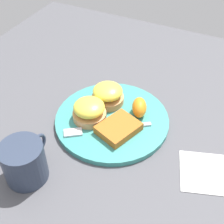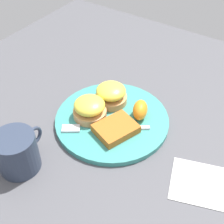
{
  "view_description": "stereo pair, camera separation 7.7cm",
  "coord_description": "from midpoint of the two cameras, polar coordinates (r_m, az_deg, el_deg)",
  "views": [
    {
      "loc": [
        -0.51,
        -0.25,
        0.56
      ],
      "look_at": [
        0.0,
        0.0,
        0.03
      ],
      "focal_mm": 50.0,
      "sensor_mm": 36.0,
      "label": 1
    },
    {
      "loc": [
        -0.47,
        -0.31,
        0.56
      ],
      "look_at": [
        0.0,
        0.0,
        0.03
      ],
      "focal_mm": 50.0,
      "sensor_mm": 36.0,
      "label": 2
    }
  ],
  "objects": [
    {
      "name": "orange_wedge",
      "position": [
        0.78,
        2.22,
        0.73
      ],
      "size": [
        0.07,
        0.06,
        0.04
      ],
      "primitive_type": "ellipsoid",
      "rotation": [
        0.0,
        0.0,
        0.4
      ],
      "color": "orange",
      "rests_on": "plate"
    },
    {
      "name": "hashbrown_patty",
      "position": [
        0.74,
        -1.78,
        -3.11
      ],
      "size": [
        0.11,
        0.1,
        0.02
      ],
      "primitive_type": "cube",
      "rotation": [
        0.0,
        0.0,
        -0.35
      ],
      "color": "#B76121",
      "rests_on": "plate"
    },
    {
      "name": "plate",
      "position": [
        0.79,
        -2.79,
        -1.57
      ],
      "size": [
        0.29,
        0.29,
        0.01
      ],
      "primitive_type": "cylinder",
      "color": "teal",
      "rests_on": "ground_plane"
    },
    {
      "name": "fork",
      "position": [
        0.75,
        -4.79,
        -3.29
      ],
      "size": [
        0.14,
        0.19,
        0.0
      ],
      "color": "silver",
      "rests_on": "plate"
    },
    {
      "name": "ground_plane",
      "position": [
        0.79,
        -2.78,
        -1.93
      ],
      "size": [
        1.1,
        1.1,
        0.0
      ],
      "primitive_type": "plane",
      "color": "#4C4C51"
    },
    {
      "name": "sandwich_benedict_right",
      "position": [
        0.77,
        -7.03,
        0.16
      ],
      "size": [
        0.08,
        0.08,
        0.05
      ],
      "color": "tan",
      "rests_on": "plate"
    },
    {
      "name": "sandwich_benedict_left",
      "position": [
        0.81,
        -3.5,
        3.13
      ],
      "size": [
        0.08,
        0.08,
        0.05
      ],
      "color": "tan",
      "rests_on": "plate"
    },
    {
      "name": "cup",
      "position": [
        0.69,
        -18.88,
        -8.79
      ],
      "size": [
        0.12,
        0.09,
        0.09
      ],
      "color": "#2D384C",
      "rests_on": "ground_plane"
    },
    {
      "name": "napkin",
      "position": [
        0.71,
        13.77,
        -10.85
      ],
      "size": [
        0.14,
        0.14,
        0.0
      ],
      "primitive_type": "cube",
      "rotation": [
        0.0,
        0.0,
        0.32
      ],
      "color": "white",
      "rests_on": "ground_plane"
    }
  ]
}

